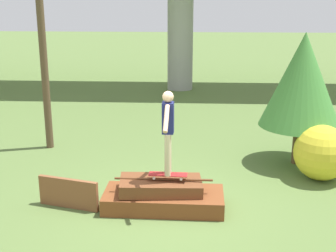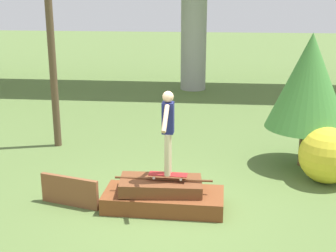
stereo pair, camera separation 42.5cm
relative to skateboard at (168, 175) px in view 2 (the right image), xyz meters
The scene contains 7 objects.
ground_plane 0.73m from the skateboard, behind, with size 80.00×80.00×0.00m, color #567038.
scrap_pile 0.48m from the skateboard, behind, with size 2.43×1.07×0.65m.
scrap_plank_loose 2.06m from the skateboard, behind, with size 1.28×0.43×0.62m.
skateboard is the anchor object (origin of this frame).
skater 0.99m from the skateboard, 26.57° to the right, with size 0.23×1.19×1.69m.
tree_behind_left 4.38m from the skateboard, 40.99° to the left, with size 2.00×2.00×3.31m.
bush_yellow_flowering 3.86m from the skateboard, 26.06° to the left, with size 1.29×1.29×1.29m.
Camera 2 is at (0.97, -8.60, 4.29)m, focal length 50.00 mm.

